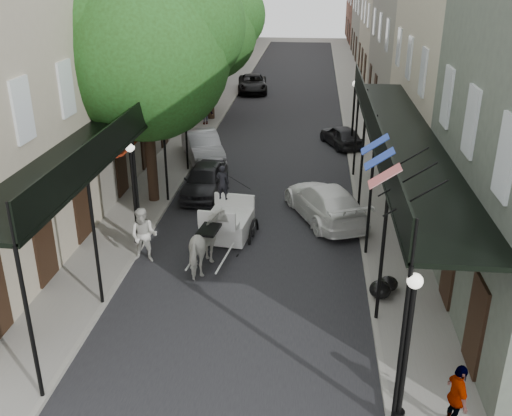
% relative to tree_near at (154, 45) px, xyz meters
% --- Properties ---
extents(ground, '(140.00, 140.00, 0.00)m').
position_rel_tree_near_xyz_m(ground, '(4.20, -10.18, -6.49)').
color(ground, gray).
rests_on(ground, ground).
extents(road, '(8.00, 90.00, 0.01)m').
position_rel_tree_near_xyz_m(road, '(4.20, 9.82, -6.48)').
color(road, black).
rests_on(road, ground).
extents(sidewalk_left, '(2.20, 90.00, 0.12)m').
position_rel_tree_near_xyz_m(sidewalk_left, '(-0.80, 9.82, -6.43)').
color(sidewalk_left, gray).
rests_on(sidewalk_left, ground).
extents(sidewalk_right, '(2.20, 90.00, 0.12)m').
position_rel_tree_near_xyz_m(sidewalk_right, '(9.20, 9.82, -6.43)').
color(sidewalk_right, gray).
rests_on(sidewalk_right, ground).
extents(building_row_left, '(5.00, 80.00, 10.50)m').
position_rel_tree_near_xyz_m(building_row_left, '(-4.40, 19.82, -1.24)').
color(building_row_left, '#AA9F88').
rests_on(building_row_left, ground).
extents(building_row_right, '(5.00, 80.00, 10.50)m').
position_rel_tree_near_xyz_m(building_row_right, '(12.80, 19.82, -1.24)').
color(building_row_right, slate).
rests_on(building_row_right, ground).
extents(gallery_left, '(2.20, 18.05, 4.88)m').
position_rel_tree_near_xyz_m(gallery_left, '(-0.59, -3.20, -2.44)').
color(gallery_left, black).
rests_on(gallery_left, sidewalk_left).
extents(gallery_right, '(2.20, 18.05, 4.88)m').
position_rel_tree_near_xyz_m(gallery_right, '(8.99, -3.20, -2.44)').
color(gallery_right, black).
rests_on(gallery_right, sidewalk_right).
extents(tree_near, '(7.31, 6.80, 9.63)m').
position_rel_tree_near_xyz_m(tree_near, '(0.00, 0.00, 0.00)').
color(tree_near, '#382619').
rests_on(tree_near, sidewalk_left).
extents(tree_far, '(6.45, 6.00, 8.61)m').
position_rel_tree_near_xyz_m(tree_far, '(-0.05, 14.00, -0.65)').
color(tree_far, '#382619').
rests_on(tree_far, sidewalk_left).
extents(lamppost_right_near, '(0.32, 0.32, 3.71)m').
position_rel_tree_near_xyz_m(lamppost_right_near, '(8.30, -12.18, -4.44)').
color(lamppost_right_near, black).
rests_on(lamppost_right_near, sidewalk_right).
extents(lamppost_left, '(0.32, 0.32, 3.71)m').
position_rel_tree_near_xyz_m(lamppost_left, '(0.10, -4.18, -4.44)').
color(lamppost_left, black).
rests_on(lamppost_left, sidewalk_left).
extents(lamppost_right_far, '(0.32, 0.32, 3.71)m').
position_rel_tree_near_xyz_m(lamppost_right_far, '(8.30, 7.82, -4.44)').
color(lamppost_right_far, black).
rests_on(lamppost_right_far, sidewalk_right).
extents(horse, '(1.24, 2.26, 1.82)m').
position_rel_tree_near_xyz_m(horse, '(2.95, -5.65, -5.58)').
color(horse, silver).
rests_on(horse, ground).
extents(carriage, '(2.07, 2.85, 3.05)m').
position_rel_tree_near_xyz_m(carriage, '(3.29, -2.82, -5.30)').
color(carriage, black).
rests_on(carriage, ground).
extents(pedestrian_walking, '(0.94, 0.74, 1.94)m').
position_rel_tree_near_xyz_m(pedestrian_walking, '(0.70, -5.35, -5.52)').
color(pedestrian_walking, beige).
rests_on(pedestrian_walking, ground).
extents(pedestrian_sidewalk_left, '(1.18, 0.94, 1.60)m').
position_rel_tree_near_xyz_m(pedestrian_sidewalk_left, '(-0.52, 12.35, -5.57)').
color(pedestrian_sidewalk_left, gray).
rests_on(pedestrian_sidewalk_left, sidewalk_left).
extents(pedestrian_sidewalk_right, '(0.52, 0.97, 1.58)m').
position_rel_tree_near_xyz_m(pedestrian_sidewalk_right, '(9.47, -12.18, -5.58)').
color(pedestrian_sidewalk_right, gray).
rests_on(pedestrian_sidewalk_right, sidewalk_right).
extents(car_left_near, '(1.71, 4.06, 1.37)m').
position_rel_tree_near_xyz_m(car_left_near, '(1.60, 0.91, -5.80)').
color(car_left_near, black).
rests_on(car_left_near, ground).
extents(car_left_mid, '(3.10, 4.76, 1.48)m').
position_rel_tree_near_xyz_m(car_left_mid, '(0.60, 5.67, -5.75)').
color(car_left_mid, '#9A9A9F').
rests_on(car_left_mid, ground).
extents(car_left_far, '(2.79, 5.08, 1.35)m').
position_rel_tree_near_xyz_m(car_left_far, '(1.31, 22.87, -5.81)').
color(car_left_far, black).
rests_on(car_left_far, ground).
extents(car_right_near, '(3.75, 5.35, 1.44)m').
position_rel_tree_near_xyz_m(car_right_near, '(6.80, -1.18, -5.77)').
color(car_right_near, white).
rests_on(car_right_near, ground).
extents(car_right_far, '(2.63, 3.79, 1.20)m').
position_rel_tree_near_xyz_m(car_right_far, '(7.80, 8.82, -5.89)').
color(car_right_far, black).
rests_on(car_right_far, ground).
extents(trash_bags, '(0.91, 1.06, 0.55)m').
position_rel_tree_near_xyz_m(trash_bags, '(8.51, -6.91, -6.11)').
color(trash_bags, black).
rests_on(trash_bags, sidewalk_right).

